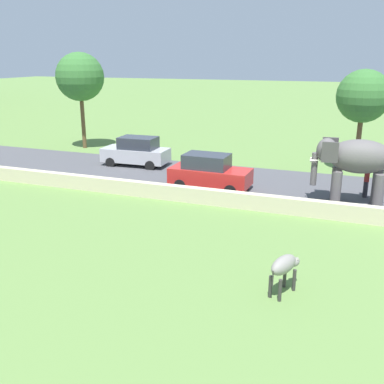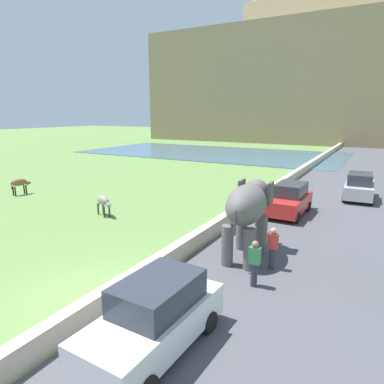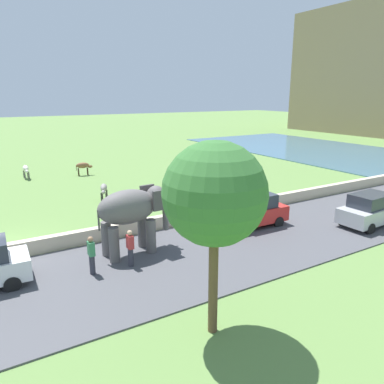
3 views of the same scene
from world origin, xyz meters
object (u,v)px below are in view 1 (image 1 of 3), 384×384
at_px(cow_grey, 284,266).
at_px(elephant, 354,161).
at_px(person_beside_elephant, 366,181).
at_px(car_red, 209,172).
at_px(car_silver, 136,152).

bearing_deg(cow_grey, elephant, -9.56).
height_order(elephant, cow_grey, elephant).
relative_size(elephant, cow_grey, 2.49).
distance_m(person_beside_elephant, cow_grey, 10.37).
xyz_separation_m(elephant, car_red, (0.02, 6.72, -1.14)).
height_order(car_red, cow_grey, car_red).
height_order(elephant, car_red, elephant).
distance_m(car_red, cow_grey, 10.36).
bearing_deg(person_beside_elephant, car_silver, 81.48).
relative_size(car_silver, cow_grey, 2.88).
bearing_deg(cow_grey, person_beside_elephant, -11.90).
relative_size(car_red, cow_grey, 2.86).
bearing_deg(person_beside_elephant, car_red, 99.22).
bearing_deg(car_red, elephant, -90.14).
bearing_deg(person_beside_elephant, elephant, 152.37).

